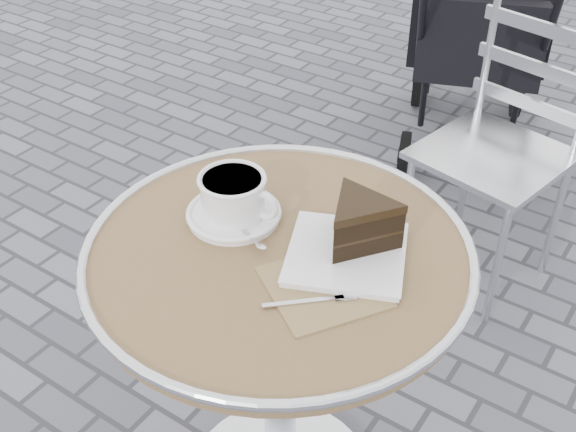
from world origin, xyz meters
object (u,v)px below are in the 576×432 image
Objects in this scene: cafe_table at (279,314)px; bistro_chair at (515,118)px; baby_stroller at (479,28)px; cappuccino_set at (234,200)px; cake_plate_set at (356,231)px.

cafe_table is 0.86× the size of bistro_chair.
baby_stroller is (-0.39, 0.72, -0.06)m from bistro_chair.
cafe_table is 0.66× the size of baby_stroller.
cafe_table is at bearing -83.20° from bistro_chair.
baby_stroller reaches higher than cappuccino_set.
bistro_chair is at bearing -82.22° from baby_stroller.
bistro_chair is (0.09, 1.08, -0.03)m from cafe_table.
bistro_chair is at bearing 68.55° from cake_plate_set.
cake_plate_set is at bearing 30.20° from cafe_table.
cake_plate_set is 1.81m from baby_stroller.
cake_plate_set reaches higher than cappuccino_set.
bistro_chair is at bearing 71.96° from cappuccino_set.
cafe_table is 0.24m from cappuccino_set.
baby_stroller reaches higher than cafe_table.
cappuccino_set is at bearing -89.91° from bistro_chair.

